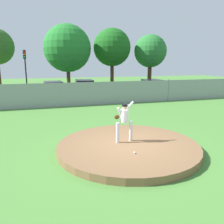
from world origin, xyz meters
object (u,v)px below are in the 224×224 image
(pitcher_youth, at_px, (124,119))
(traffic_cone_orange, at_px, (121,93))
(baseball, at_px, (135,153))
(parked_car_champagne, at_px, (53,90))
(traffic_light_near, at_px, (25,64))
(parked_car_burgundy, at_px, (152,87))
(parked_car_charcoal, at_px, (85,89))

(pitcher_youth, xyz_separation_m, traffic_cone_orange, (4.94, 14.40, -0.96))
(baseball, height_order, parked_car_champagne, parked_car_champagne)
(traffic_light_near, bearing_deg, parked_car_champagne, -54.62)
(parked_car_champagne, distance_m, traffic_cone_orange, 6.97)
(pitcher_youth, distance_m, baseball, 1.59)
(pitcher_youth, relative_size, parked_car_burgundy, 0.38)
(baseball, height_order, parked_car_burgundy, parked_car_burgundy)
(parked_car_charcoal, relative_size, parked_car_burgundy, 1.00)
(traffic_light_near, bearing_deg, traffic_cone_orange, -20.84)
(baseball, xyz_separation_m, traffic_light_near, (-4.53, 19.33, 2.92))
(pitcher_youth, relative_size, baseball, 22.19)
(parked_car_charcoal, xyz_separation_m, traffic_light_near, (-5.67, 3.45, 2.41))
(traffic_light_near, bearing_deg, parked_car_burgundy, -16.33)
(pitcher_youth, distance_m, traffic_cone_orange, 15.25)
(parked_car_burgundy, bearing_deg, parked_car_champagne, 179.12)
(traffic_light_near, bearing_deg, parked_car_charcoal, -31.29)
(baseball, height_order, traffic_cone_orange, traffic_cone_orange)
(pitcher_youth, bearing_deg, parked_car_champagne, 97.97)
(pitcher_youth, height_order, parked_car_burgundy, pitcher_youth)
(baseball, bearing_deg, parked_car_champagne, 97.05)
(parked_car_champagne, xyz_separation_m, traffic_cone_orange, (6.95, 0.02, -0.52))
(parked_car_charcoal, relative_size, traffic_light_near, 0.92)
(parked_car_burgundy, relative_size, parked_car_champagne, 1.04)
(traffic_cone_orange, bearing_deg, pitcher_youth, -108.92)
(traffic_cone_orange, distance_m, traffic_light_near, 10.63)
(pitcher_youth, height_order, parked_car_charcoal, pitcher_youth)
(baseball, relative_size, traffic_cone_orange, 0.13)
(baseball, distance_m, traffic_light_near, 20.07)
(parked_car_charcoal, height_order, parked_car_burgundy, parked_car_charcoal)
(pitcher_youth, relative_size, parked_car_champagne, 0.40)
(traffic_light_near, bearing_deg, pitcher_youth, -75.66)
(baseball, distance_m, parked_car_champagne, 15.81)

